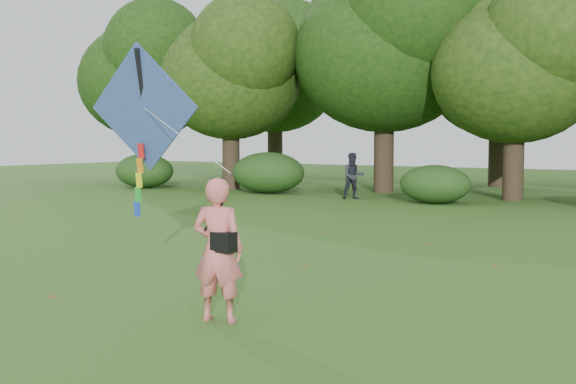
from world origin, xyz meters
The scene contains 7 objects.
ground centered at (0.00, 0.00, 0.00)m, with size 100.00×100.00×0.00m, color #265114.
man_kite_flyer centered at (0.25, -0.69, 0.94)m, with size 0.69×0.45×1.88m, color #E56E6C.
bystander_left centered at (-7.42, 17.12, 0.91)m, with size 0.89×0.69×1.83m, color #262833.
crossbody_bag centered at (0.37, -0.72, 1.07)m, with size 0.43×0.20×0.73m.
flying_kite centered at (-2.94, 1.21, 2.87)m, with size 4.57×2.29×3.03m.
shrub_band centered at (-0.72, 17.60, 0.86)m, with size 39.15×3.22×1.88m.
fallen_leaves centered at (-1.62, 5.61, 0.01)m, with size 10.32×13.56×0.01m.
Camera 1 is at (6.15, -7.90, 2.38)m, focal length 45.00 mm.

